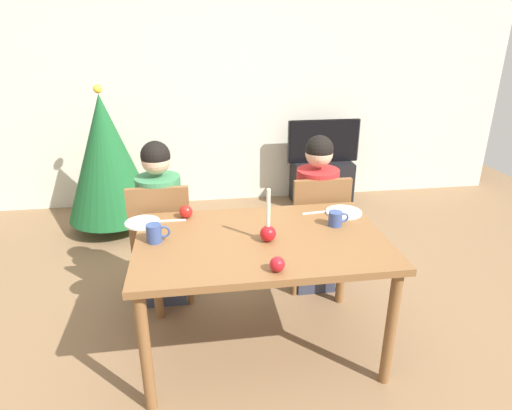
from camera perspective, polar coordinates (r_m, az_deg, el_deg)
ground_plane at (r=2.86m, az=0.62°, el=-17.94°), size 7.68×7.68×0.00m
back_wall at (r=4.80m, az=-4.36°, el=15.63°), size 6.40×0.10×2.60m
dining_table at (r=2.48m, az=0.68°, el=-6.08°), size 1.40×0.90×0.75m
chair_left at (r=3.08m, az=-12.22°, el=-3.96°), size 0.40×0.40×0.90m
chair_right at (r=3.18m, az=7.93°, el=-2.73°), size 0.40×0.40×0.90m
person_left_child at (r=3.08m, az=-12.28°, el=-2.74°), size 0.30×0.30×1.17m
person_right_child at (r=3.19m, az=7.83°, el=-1.55°), size 0.30×0.30×1.17m
tv_stand at (r=4.94m, az=8.55°, el=3.00°), size 0.64×0.40×0.48m
tv at (r=4.81m, az=8.87°, el=8.30°), size 0.79×0.05×0.46m
christmas_tree at (r=4.30m, az=-19.01°, el=5.91°), size 0.83×0.83×1.39m
candle_centerpiece at (r=2.38m, az=1.59°, el=-3.36°), size 0.09×0.09×0.31m
plate_left at (r=2.71m, az=-14.68°, el=-2.25°), size 0.21×0.21×0.01m
plate_right at (r=2.82m, az=11.44°, el=-0.93°), size 0.23×0.23×0.01m
mug_left at (r=2.44m, az=-13.16°, el=-3.62°), size 0.13×0.08×0.10m
mug_right at (r=2.62m, az=10.44°, el=-1.77°), size 0.12×0.08×0.09m
fork_left at (r=2.70m, az=-11.10°, el=-2.02°), size 0.18×0.02×0.01m
fork_right at (r=2.79m, az=7.84°, el=-0.99°), size 0.18×0.03×0.01m
apple_near_candle at (r=2.72m, az=-9.18°, el=-0.86°), size 0.08×0.08×0.08m
apple_by_left_plate at (r=2.11m, az=2.82°, el=-7.77°), size 0.08×0.08×0.08m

